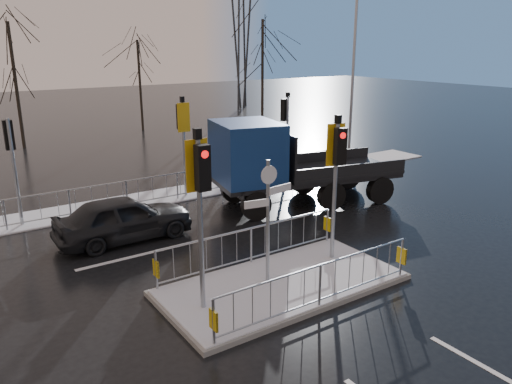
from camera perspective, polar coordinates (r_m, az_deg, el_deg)
ground at (r=12.57m, az=2.99°, el=-10.76°), size 120.00×120.00×0.00m
snow_verge at (r=19.60m, az=-12.31°, el=-0.83°), size 30.00×2.00×0.04m
lane_markings at (r=12.33m, az=3.94°, el=-11.32°), size 8.00×11.38×0.01m
traffic_island at (r=12.39m, az=2.94°, el=-9.15°), size 6.00×3.04×4.15m
far_kerb_fixtures at (r=18.98m, az=-11.10°, el=1.82°), size 18.00×0.65×3.83m
car_far_lane at (r=15.61m, az=-14.87°, el=-2.92°), size 4.11×1.66×1.40m
flatbed_truck at (r=17.89m, az=1.92°, el=3.45°), size 7.24×3.89×3.18m
tree_far_a at (r=31.24m, az=-26.04°, el=13.29°), size 3.75×3.75×7.08m
tree_far_b at (r=35.29m, az=-13.23°, el=13.65°), size 3.25×3.25×6.14m
tree_far_c at (r=36.38m, az=0.75°, el=15.67°), size 4.00×4.00×7.55m
street_lamp_right at (r=24.58m, az=11.15°, el=13.13°), size 1.25×0.18×8.00m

